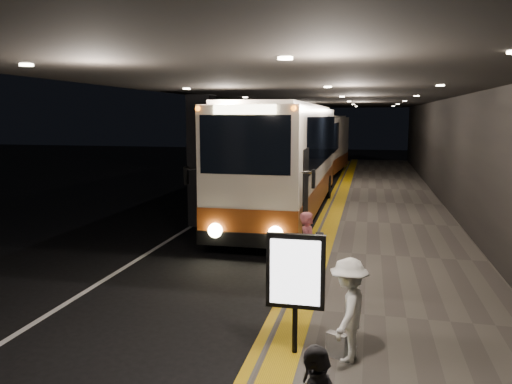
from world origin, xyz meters
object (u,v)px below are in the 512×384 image
(passenger_boarding, at_px, (308,248))
(stanchion_post, at_px, (319,257))
(coach_second, at_px, (317,149))
(passenger_waiting_white, at_px, (348,310))
(info_sign, at_px, (295,274))
(coach_main, at_px, (286,164))
(bag_polka, at_px, (337,345))

(passenger_boarding, distance_m, stanchion_post, 0.38)
(coach_second, relative_size, passenger_waiting_white, 7.63)
(info_sign, distance_m, stanchion_post, 3.50)
(coach_main, relative_size, info_sign, 6.96)
(passenger_boarding, bearing_deg, coach_main, 12.82)
(coach_second, bearing_deg, passenger_boarding, -80.65)
(info_sign, relative_size, stanchion_post, 1.74)
(coach_main, xyz_separation_m, passenger_boarding, (1.82, -8.03, -0.99))
(bag_polka, relative_size, stanchion_post, 0.35)
(passenger_boarding, distance_m, bag_polka, 3.39)
(coach_main, bearing_deg, coach_second, 89.81)
(coach_second, distance_m, stanchion_post, 19.42)
(bag_polka, bearing_deg, info_sign, -178.94)
(stanchion_post, bearing_deg, coach_main, 104.54)
(passenger_waiting_white, distance_m, bag_polka, 0.60)
(coach_second, distance_m, passenger_boarding, 19.57)
(bag_polka, bearing_deg, coach_main, 103.23)
(passenger_boarding, height_order, stanchion_post, passenger_boarding)
(coach_main, relative_size, stanchion_post, 12.13)
(coach_second, relative_size, passenger_boarding, 7.49)
(passenger_boarding, xyz_separation_m, passenger_waiting_white, (0.99, -3.25, -0.01))
(passenger_boarding, height_order, info_sign, info_sign)
(passenger_boarding, relative_size, info_sign, 0.84)
(coach_second, height_order, info_sign, coach_second)
(passenger_boarding, height_order, passenger_waiting_white, passenger_boarding)
(coach_main, height_order, stanchion_post, coach_main)
(coach_main, relative_size, coach_second, 1.10)
(bag_polka, height_order, info_sign, info_sign)
(coach_main, xyz_separation_m, passenger_waiting_white, (2.80, -11.28, -1.00))
(coach_second, xyz_separation_m, bag_polka, (2.67, -22.69, -1.40))
(coach_main, relative_size, passenger_waiting_white, 8.42)
(coach_second, height_order, passenger_boarding, coach_second)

